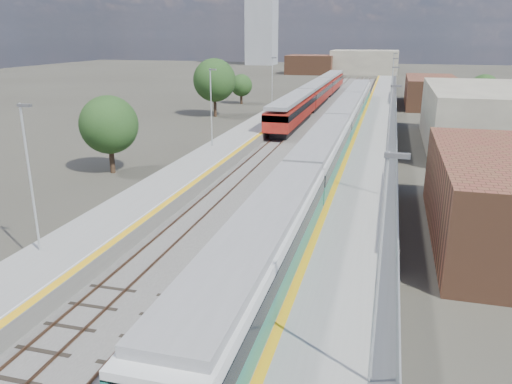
% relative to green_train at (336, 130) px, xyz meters
% --- Properties ---
extents(ground, '(320.00, 320.00, 0.00)m').
position_rel_green_train_xyz_m(ground, '(-1.50, 11.20, -2.31)').
color(ground, '#47443A').
rests_on(ground, ground).
extents(ballast_bed, '(10.50, 155.00, 0.06)m').
position_rel_green_train_xyz_m(ballast_bed, '(-3.75, 13.70, -2.28)').
color(ballast_bed, '#565451').
rests_on(ballast_bed, ground).
extents(tracks, '(8.96, 160.00, 0.17)m').
position_rel_green_train_xyz_m(tracks, '(-3.15, 15.38, -2.21)').
color(tracks, '#4C3323').
rests_on(tracks, ground).
extents(platform_right, '(4.70, 155.00, 8.52)m').
position_rel_green_train_xyz_m(platform_right, '(3.78, 13.69, -1.78)').
color(platform_right, slate).
rests_on(platform_right, ground).
extents(platform_left, '(4.30, 155.00, 8.52)m').
position_rel_green_train_xyz_m(platform_left, '(-10.55, 13.69, -1.80)').
color(platform_left, slate).
rests_on(platform_left, ground).
extents(buildings, '(72.00, 185.50, 40.00)m').
position_rel_green_train_xyz_m(buildings, '(-19.62, 99.80, 8.39)').
color(buildings, brown).
rests_on(buildings, ground).
extents(green_train, '(2.98, 83.00, 3.28)m').
position_rel_green_train_xyz_m(green_train, '(0.00, 0.00, 0.00)').
color(green_train, black).
rests_on(green_train, ground).
extents(red_train, '(3.06, 62.06, 3.87)m').
position_rel_green_train_xyz_m(red_train, '(-7.00, 33.56, -0.03)').
color(red_train, black).
rests_on(red_train, ground).
extents(tree_a, '(4.97, 4.97, 6.73)m').
position_rel_green_train_xyz_m(tree_a, '(-17.98, -13.05, 1.92)').
color(tree_a, '#382619').
rests_on(tree_a, ground).
extents(tree_b, '(6.18, 6.18, 8.38)m').
position_rel_green_train_xyz_m(tree_b, '(-19.79, 19.03, 2.97)').
color(tree_b, '#382619').
rests_on(tree_b, ground).
extents(tree_c, '(3.78, 3.78, 5.12)m').
position_rel_green_train_xyz_m(tree_c, '(-20.03, 33.43, 0.90)').
color(tree_c, '#382619').
rests_on(tree_c, ground).
extents(tree_d, '(4.48, 4.48, 6.07)m').
position_rel_green_train_xyz_m(tree_d, '(18.28, 30.20, 1.50)').
color(tree_d, '#382619').
rests_on(tree_d, ground).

